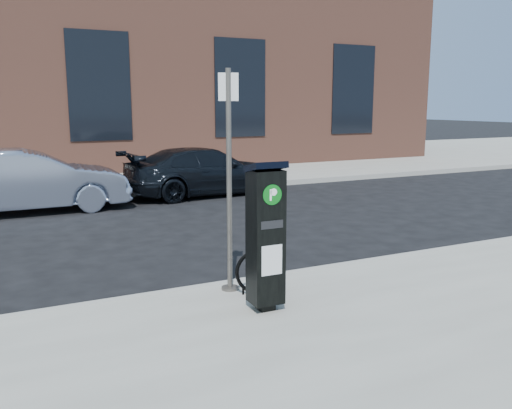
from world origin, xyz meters
TOP-DOWN VIEW (x-y plane):
  - ground at (0.00, 0.00)m, footprint 120.00×120.00m
  - sidewalk_far at (0.00, 14.00)m, footprint 60.00×12.00m
  - curb_near at (0.00, -0.02)m, footprint 60.00×0.12m
  - curb_far at (0.00, 8.02)m, footprint 60.00×0.12m
  - building at (-0.00, 17.00)m, footprint 28.00×10.05m
  - parking_kiosk at (-0.67, -1.09)m, footprint 0.39×0.35m
  - sign_pole at (-0.76, -0.30)m, footprint 0.23×0.22m
  - bike_rack at (-0.52, -0.59)m, footprint 0.56×0.20m
  - car_silver at (-2.60, 6.92)m, footprint 4.36×1.53m
  - car_dark at (1.85, 7.40)m, footprint 4.59×2.18m

SIDE VIEW (x-z plane):
  - ground at x=0.00m, z-range 0.00..0.00m
  - sidewalk_far at x=0.00m, z-range 0.00..0.15m
  - curb_near at x=0.00m, z-range -0.01..0.15m
  - curb_far at x=0.00m, z-range -0.01..0.15m
  - bike_rack at x=-0.52m, z-range 0.14..0.71m
  - car_dark at x=1.85m, z-range 0.00..1.29m
  - car_silver at x=-2.60m, z-range 0.00..1.43m
  - parking_kiosk at x=-0.67m, z-range 0.17..1.86m
  - sign_pole at x=-0.76m, z-range 0.14..2.85m
  - building at x=0.00m, z-range 0.02..8.27m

